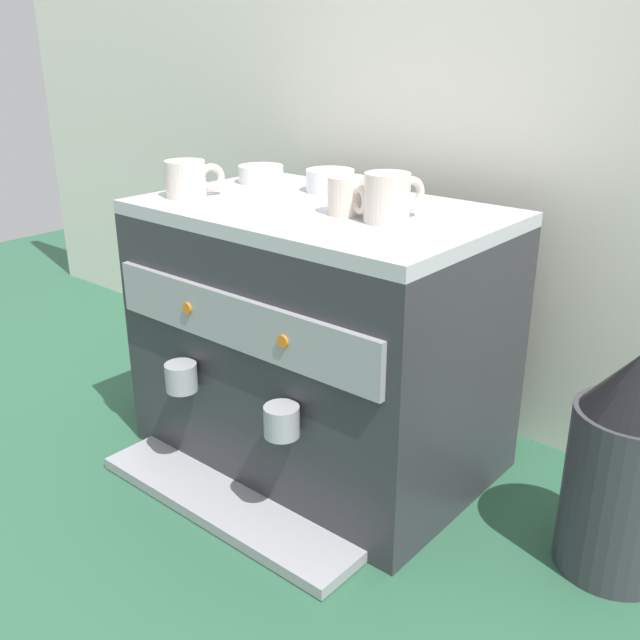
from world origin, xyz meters
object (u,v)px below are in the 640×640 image
(ceramic_cup_1, at_px, (347,196))
(coffee_grinder, at_px, (626,467))
(espresso_machine, at_px, (319,338))
(ceramic_bowl_0, at_px, (330,181))
(milk_pitcher, at_px, (166,372))
(ceramic_cup_2, at_px, (188,179))
(ceramic_cup_0, at_px, (389,197))
(ceramic_bowl_1, at_px, (261,174))

(ceramic_cup_1, distance_m, coffee_grinder, 0.59)
(espresso_machine, distance_m, ceramic_cup_1, 0.29)
(ceramic_bowl_0, bearing_deg, milk_pitcher, -157.41)
(ceramic_cup_2, xyz_separation_m, coffee_grinder, (0.79, 0.14, -0.35))
(milk_pitcher, bearing_deg, espresso_machine, 4.78)
(ceramic_cup_0, distance_m, ceramic_cup_1, 0.08)
(milk_pitcher, bearing_deg, ceramic_cup_1, 1.95)
(ceramic_bowl_1, bearing_deg, espresso_machine, -22.18)
(espresso_machine, height_order, coffee_grinder, espresso_machine)
(ceramic_cup_0, relative_size, coffee_grinder, 0.31)
(ceramic_cup_0, relative_size, ceramic_bowl_0, 1.23)
(ceramic_bowl_0, relative_size, milk_pitcher, 0.81)
(espresso_machine, height_order, ceramic_bowl_0, ceramic_bowl_0)
(ceramic_cup_1, bearing_deg, ceramic_bowl_0, 137.82)
(ceramic_cup_0, bearing_deg, ceramic_cup_1, -177.05)
(milk_pitcher, bearing_deg, ceramic_cup_2, -16.74)
(coffee_grinder, height_order, milk_pitcher, coffee_grinder)
(ceramic_cup_1, distance_m, milk_pitcher, 0.69)
(ceramic_bowl_0, height_order, coffee_grinder, ceramic_bowl_0)
(ceramic_cup_1, relative_size, coffee_grinder, 0.26)
(espresso_machine, bearing_deg, milk_pitcher, -175.22)
(ceramic_cup_0, relative_size, milk_pitcher, 1.00)
(ceramic_cup_0, height_order, ceramic_cup_1, ceramic_cup_0)
(ceramic_cup_0, height_order, coffee_grinder, ceramic_cup_0)
(espresso_machine, relative_size, ceramic_cup_2, 6.11)
(ceramic_cup_1, height_order, coffee_grinder, ceramic_cup_1)
(ceramic_cup_0, height_order, ceramic_bowl_0, ceramic_cup_0)
(espresso_machine, height_order, milk_pitcher, espresso_machine)
(ceramic_cup_2, bearing_deg, ceramic_bowl_1, 90.22)
(ceramic_bowl_0, distance_m, ceramic_bowl_1, 0.17)
(coffee_grinder, bearing_deg, milk_pitcher, -175.33)
(ceramic_cup_0, relative_size, ceramic_cup_1, 1.20)
(ceramic_cup_2, relative_size, milk_pitcher, 0.92)
(ceramic_cup_2, bearing_deg, milk_pitcher, 163.26)
(ceramic_cup_0, distance_m, ceramic_bowl_1, 0.41)
(ceramic_bowl_1, bearing_deg, ceramic_cup_0, -15.63)
(espresso_machine, bearing_deg, ceramic_cup_0, -5.18)
(ceramic_cup_1, xyz_separation_m, milk_pitcher, (-0.50, -0.02, -0.47))
(coffee_grinder, bearing_deg, ceramic_cup_2, -170.03)
(ceramic_bowl_0, distance_m, milk_pitcher, 0.60)
(ceramic_bowl_0, bearing_deg, ceramic_bowl_1, -173.63)
(ceramic_cup_2, relative_size, coffee_grinder, 0.29)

